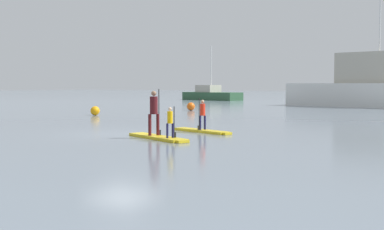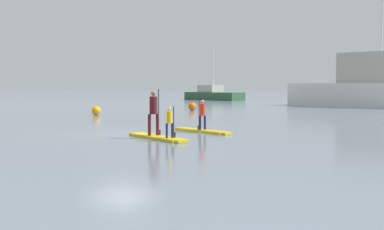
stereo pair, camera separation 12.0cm
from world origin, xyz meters
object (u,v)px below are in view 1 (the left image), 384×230
Objects in this scene: fishing_boat_white_large at (358,88)px; mooring_buoy_near at (191,106)px; mooring_buoy_mid at (95,111)px; paddleboard_near at (203,131)px; motor_boat_small_navy at (211,95)px; paddleboard_far at (158,137)px; paddler_adult at (154,110)px; paddler_child_front at (170,121)px; paddler_child_solo at (202,113)px.

fishing_boat_white_large is 20.43× the size of mooring_buoy_near.
mooring_buoy_mid is at bearing -116.46° from fishing_boat_white_large.
motor_boat_small_navy reaches higher than paddleboard_near.
mooring_buoy_near reaches higher than paddleboard_far.
mooring_buoy_mid is (-10.28, -20.65, -1.31)m from fishing_boat_white_large.
mooring_buoy_mid is at bearing -72.36° from motor_boat_small_navy.
paddler_adult is at bearing 155.48° from paddleboard_far.
fishing_boat_white_large reaches higher than paddleboard_near.
paddleboard_near is at bearing -28.09° from mooring_buoy_mid.
paddler_child_front is (0.99, -0.42, -0.32)m from paddler_adult.
mooring_buoy_mid is at bearing 141.51° from paddleboard_far.
paddler_adult is 1.54× the size of paddler_child_front.
paddleboard_far is 0.99m from paddler_child_front.
paddler_child_solo reaches higher than paddler_child_front.
paddler_adult is at bearing -88.41° from fishing_boat_white_large.
mooring_buoy_near reaches higher than paddleboard_near.
paddler_child_front is at bearing -77.22° from paddler_child_solo.
mooring_buoy_near is (11.42, -22.35, -0.36)m from motor_boat_small_navy.
mooring_buoy_mid is at bearing 151.86° from paddler_child_solo.
mooring_buoy_mid is (-11.35, 6.06, 0.23)m from paddleboard_near.
paddleboard_near is 1.83× the size of paddler_adult.
fishing_boat_white_large is at bearing -26.17° from motor_boat_small_navy.
paddler_child_solo is 0.77× the size of paddler_adult.
fishing_boat_white_large reaches higher than paddler_adult.
paddler_adult is at bearing -95.02° from paddler_child_solo.
fishing_boat_white_large is (-1.81, 29.98, 0.91)m from paddler_child_front.
paddler_child_front is 1.80× the size of mooring_buoy_near.
paddleboard_far is (0.02, -2.98, -0.00)m from paddleboard_near.
fishing_boat_white_large is 22.26m from motor_boat_small_navy.
paddler_child_front is (0.74, -3.27, -0.09)m from paddler_child_solo.
paddleboard_far is at bearing 157.73° from paddler_child_front.
motor_boat_small_navy reaches higher than paddleboard_far.
paddleboard_near is 17.12m from mooring_buoy_near.
paddleboard_near and paddleboard_far have the same top height.
motor_boat_small_navy is 31.96m from mooring_buoy_mid.
mooring_buoy_mid reaches higher than paddleboard_near.
paddler_adult reaches higher than paddler_child_front.
paddler_child_front reaches higher than paddleboard_far.
paddler_child_front is 20.29m from mooring_buoy_near.
paddler_adult is (-0.28, 0.13, 0.95)m from paddleboard_far.
paddler_child_front is 45.36m from motor_boat_small_navy.
paddler_child_solo reaches higher than paddleboard_far.
motor_boat_small_navy is (-20.78, 39.37, -0.34)m from paddler_adult.
mooring_buoy_near is (-9.64, 17.15, 0.24)m from paddleboard_far.
paddler_adult is 44.52m from motor_boat_small_navy.
paddler_child_front reaches higher than mooring_buoy_mid.
motor_boat_small_navy reaches higher than paddler_child_solo.
paddler_child_front is at bearing -22.27° from paddleboard_far.
paddleboard_far is 29.75m from fishing_boat_white_large.
paddler_child_solo is at bearing -55.86° from mooring_buoy_near.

